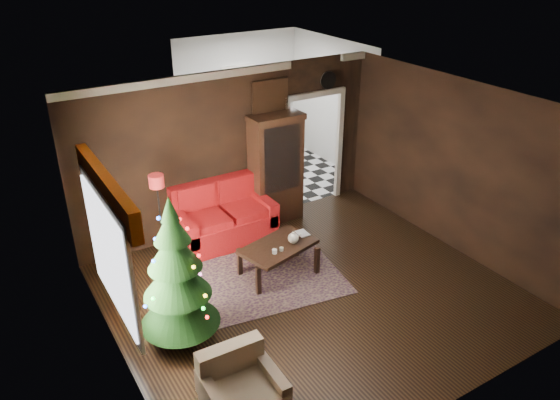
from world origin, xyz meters
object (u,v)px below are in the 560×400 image
loveseat (224,214)px  armchair (243,391)px  curio_cabinet (276,171)px  kitchen_table (267,166)px  floor_lamp (161,219)px  christmas_tree (176,272)px  coffee_table (278,259)px  teapot (293,238)px  wall_clock (328,80)px

loveseat → armchair: loveseat is taller
loveseat → curio_cabinet: curio_cabinet is taller
kitchen_table → floor_lamp: bearing=-148.0°
christmas_tree → coffee_table: christmas_tree is taller
armchair → kitchen_table: armchair is taller
teapot → wall_clock: (1.88, 1.82, 1.77)m
coffee_table → christmas_tree: bearing=-160.8°
curio_cabinet → christmas_tree: size_ratio=0.99×
curio_cabinet → kitchen_table: size_ratio=2.53×
christmas_tree → wall_clock: bearing=31.3°
floor_lamp → kitchen_table: 3.51m
wall_clock → kitchen_table: (-0.55, 1.25, -2.00)m
loveseat → curio_cabinet: 1.25m
armchair → wall_clock: (3.89, 3.98, 1.92)m
curio_cabinet → teapot: (-0.68, -1.64, -0.34)m
curio_cabinet → wall_clock: 1.88m
armchair → teapot: bearing=48.9°
kitchen_table → loveseat: bearing=-137.5°
coffee_table → kitchen_table: bearing=62.6°
curio_cabinet → teapot: 1.81m
curio_cabinet → wall_clock: wall_clock is taller
curio_cabinet → christmas_tree: christmas_tree is taller
curio_cabinet → floor_lamp: 2.35m
floor_lamp → christmas_tree: size_ratio=0.76×
floor_lamp → armchair: size_ratio=1.82×
coffee_table → wall_clock: wall_clock is taller
coffee_table → teapot: teapot is taller
teapot → wall_clock: bearing=44.1°
armchair → wall_clock: wall_clock is taller
loveseat → kitchen_table: size_ratio=2.27×
curio_cabinet → armchair: curio_cabinet is taller
wall_clock → floor_lamp: bearing=-170.3°
teapot → christmas_tree: bearing=-164.4°
curio_cabinet → coffee_table: 1.94m
christmas_tree → teapot: (2.07, 0.58, -0.44)m
wall_clock → christmas_tree: bearing=-148.7°
christmas_tree → kitchen_table: size_ratio=2.57×
curio_cabinet → loveseat: bearing=-169.2°
coffee_table → wall_clock: (2.11, 1.76, 2.11)m
wall_clock → coffee_table: bearing=-140.2°
christmas_tree → teapot: christmas_tree is taller
floor_lamp → coffee_table: 1.90m
christmas_tree → armchair: christmas_tree is taller
loveseat → floor_lamp: floor_lamp is taller
curio_cabinet → armchair: bearing=-125.3°
curio_cabinet → armchair: size_ratio=2.38×
loveseat → kitchen_table: loveseat is taller
armchair → kitchen_table: (3.34, 5.23, -0.09)m
floor_lamp → coffee_table: floor_lamp is taller
loveseat → kitchen_table: (1.80, 1.65, -0.12)m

